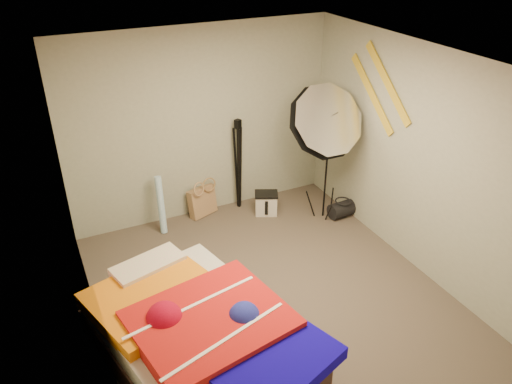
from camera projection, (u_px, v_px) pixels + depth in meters
floor at (272, 295)px, 5.38m from camera, size 4.00×4.00×0.00m
ceiling at (276, 64)px, 4.16m from camera, size 4.00×4.00×0.00m
wall_back at (201, 125)px, 6.35m from camera, size 3.50×0.00×3.50m
wall_front at (417, 332)px, 3.19m from camera, size 3.50×0.00×3.50m
wall_left at (85, 239)px, 4.11m from camera, size 0.00×4.00×4.00m
wall_right at (416, 160)px, 5.43m from camera, size 0.00×4.00×4.00m
tote_bag at (202, 201)px, 6.75m from camera, size 0.43×0.29×0.41m
wrapping_roll at (161, 205)px, 6.31m from camera, size 0.12×0.23×0.76m
camera_case at (266, 204)px, 6.79m from camera, size 0.35×0.31×0.29m
duffel_bag at (342, 209)px, 6.74m from camera, size 0.37×0.24×0.22m
wall_stripe_upper at (388, 83)px, 5.56m from camera, size 0.02×0.91×0.78m
wall_stripe_lower at (372, 94)px, 5.85m from camera, size 0.02×0.91×0.78m
bed at (198, 334)px, 4.47m from camera, size 1.91×2.38×0.59m
photo_umbrella at (324, 123)px, 5.97m from camera, size 1.15×0.88×1.97m
camera_tripod at (238, 158)px, 6.67m from camera, size 0.09×0.09×1.29m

